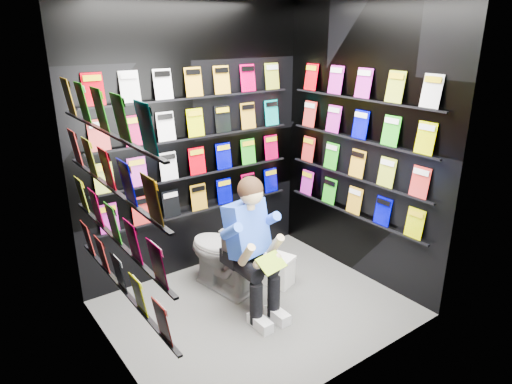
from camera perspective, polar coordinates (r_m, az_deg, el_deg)
floor at (r=4.13m, az=0.13°, el=-14.32°), size 2.40×2.40×0.00m
wall_back at (r=4.39m, az=-7.67°, el=6.21°), size 2.40×0.04×2.60m
wall_front at (r=2.87m, az=12.08°, el=-1.40°), size 2.40×0.04×2.60m
wall_left at (r=3.05m, az=-18.33°, el=-0.70°), size 0.04×2.00×2.60m
wall_right at (r=4.36m, az=13.01°, el=5.81°), size 0.04×2.00×2.60m
comics_back at (r=4.36m, az=-7.48°, el=6.20°), size 2.10×0.06×1.37m
comics_left at (r=3.06m, az=-17.81°, el=-0.50°), size 0.06×1.70×1.37m
comics_right at (r=4.34m, az=12.75°, el=5.82°), size 0.06×1.70×1.37m
toilet at (r=4.25m, az=-4.22°, el=-7.53°), size 0.54×0.81×0.73m
longbox at (r=4.44m, az=2.27°, el=-9.69°), size 0.30×0.40×0.27m
longbox_lid at (r=4.37m, az=2.30°, el=-8.02°), size 0.32×0.42×0.03m
reader at (r=3.81m, az=-1.30°, el=-4.72°), size 0.58×0.76×1.27m
held_comic at (r=3.63m, az=1.94°, el=-8.83°), size 0.26×0.18×0.10m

